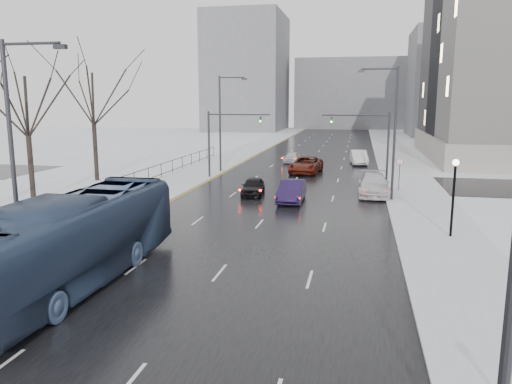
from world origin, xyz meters
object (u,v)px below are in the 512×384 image
Objects in this scene: tree_park_d at (34,203)px; no_uturn_sign at (400,165)px; sedan_right_near at (292,191)px; sedan_right_distant at (359,157)px; mast_signal_right at (376,139)px; tree_park_e at (97,181)px; streetlight_r_mid at (392,127)px; sedan_right_cross at (306,165)px; mast_signal_left at (220,136)px; streetlight_l_near at (16,148)px; streetlight_l_far at (222,119)px; streetlight_r_near at (503,227)px; sedan_center_near at (253,186)px; bus at (74,240)px; sedan_center_far at (292,157)px; sedan_right_far at (374,185)px; lamppost_r_mid at (454,187)px.

tree_park_d is 28.88m from no_uturn_sign.
sedan_right_distant is (4.81, 23.41, 0.02)m from sedan_right_near.
tree_park_d is 29.05m from mast_signal_right.
tree_park_e is 27.25m from streetlight_r_mid.
sedan_right_cross reaches higher than sedan_right_distant.
tree_park_d is 17.96m from mast_signal_left.
mast_signal_left is at bearing 130.18° from sedan_right_near.
streetlight_l_near and streetlight_l_far have the same top height.
tree_park_e is at bearing 171.37° from streetlight_r_mid.
tree_park_d is 17.90m from streetlight_l_near.
no_uturn_sign is 0.54× the size of sedan_right_distant.
sedan_right_cross is 1.21× the size of sedan_right_distant.
streetlight_r_near is 41.06m from mast_signal_left.
mast_signal_left reaches higher than sedan_center_near.
tree_park_d is at bearing 130.70° from bus.
mast_signal_right reaches higher than sedan_center_far.
bus is (-14.69, -24.48, -0.39)m from no_uturn_sign.
tree_park_e is 1.35× the size of streetlight_l_far.
tree_park_d reaches higher than sedan_center_near.
sedan_right_far is at bearing -92.07° from mast_signal_right.
tree_park_e is 2.28× the size of sedan_right_far.
mast_signal_left is at bearing 166.40° from no_uturn_sign.
sedan_right_far is at bearing 116.67° from streetlight_r_mid.
streetlight_l_far is at bearing -166.96° from sedan_right_cross.
streetlight_r_near is at bearing -88.73° from mast_signal_right.
bus is (12.71, -24.48, 1.91)m from tree_park_e.
sedan_center_far is at bearing 124.88° from mast_signal_right.
tree_park_e reaches higher than sedan_center_far.
mast_signal_right is 6.72m from sedan_right_far.
no_uturn_sign is at bearing -41.49° from sedan_right_cross.
mast_signal_right reaches higher than sedan_center_near.
lamppost_r_mid is 14.13m from no_uturn_sign.
sedan_center_near is at bearing -117.11° from sedan_right_distant.
streetlight_l_near reaches higher than sedan_right_far.
tree_park_e reaches higher than sedan_center_near.
streetlight_r_near reaches higher than no_uturn_sign.
no_uturn_sign is (17.37, -8.00, -3.32)m from streetlight_l_far.
tree_park_e is 2.68× the size of sedan_right_distant.
sedan_right_far is at bearing 55.34° from streetlight_l_near.
streetlight_r_mid is 1.00× the size of streetlight_l_far.
sedan_right_near is 15.06m from sedan_right_cross.
tree_park_d is 1.25× the size of streetlight_r_near.
mast_signal_right is at bearing 0.00° from mast_signal_left.
tree_park_e is 3.42× the size of sedan_center_far.
no_uturn_sign is at bearing 41.86° from sedan_right_far.
streetlight_l_near is at bearing -117.06° from sedan_right_near.
streetlight_l_near is at bearing -129.24° from streetlight_r_mid.
mast_signal_right is at bearing 29.12° from tree_park_d.
sedan_right_distant is (14.02, 41.56, -4.75)m from streetlight_l_near.
sedan_right_cross is at bearing 75.37° from streetlight_l_near.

